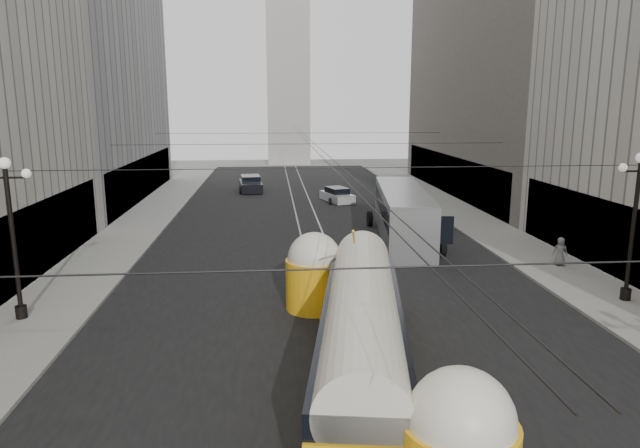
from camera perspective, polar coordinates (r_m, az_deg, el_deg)
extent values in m
cube|color=black|center=(37.86, -0.82, -1.03)|extent=(20.00, 85.00, 0.02)
cube|color=gray|center=(42.23, -17.64, -0.14)|extent=(4.00, 72.00, 0.15)
cube|color=gray|center=(43.69, 14.74, 0.42)|extent=(4.00, 72.00, 0.15)
cube|color=gray|center=(37.82, -1.95, -1.05)|extent=(0.12, 85.00, 0.04)
cube|color=gray|center=(37.92, 0.31, -1.01)|extent=(0.12, 85.00, 0.04)
cube|color=black|center=(31.21, -26.27, -1.31)|extent=(0.10, 18.00, 3.60)
cube|color=#999999|center=(55.40, -24.24, 16.62)|extent=(12.00, 28.00, 28.00)
cube|color=black|center=(53.93, -17.16, 4.48)|extent=(0.10, 25.20, 3.60)
cube|color=black|center=(31.81, 26.84, -1.13)|extent=(0.10, 18.00, 3.60)
cube|color=#514C47|center=(57.49, 19.38, 18.78)|extent=(12.00, 32.00, 32.00)
cube|color=black|center=(55.28, 12.72, 4.88)|extent=(0.10, 28.80, 3.60)
cube|color=#B2AFA8|center=(84.43, -3.23, 14.27)|extent=(6.00, 6.00, 24.00)
cylinder|color=black|center=(25.01, -28.30, -1.82)|extent=(0.18, 0.18, 6.00)
cylinder|color=black|center=(25.73, -27.70, -7.79)|extent=(0.44, 0.44, 0.50)
cylinder|color=black|center=(24.59, -28.89, 4.08)|extent=(1.60, 0.08, 0.08)
sphere|color=white|center=(24.53, -29.02, 5.35)|extent=(0.44, 0.44, 0.44)
sphere|color=white|center=(24.28, -27.31, 4.51)|extent=(0.36, 0.36, 0.36)
cylinder|color=black|center=(27.53, 28.79, -0.73)|extent=(0.18, 0.18, 6.00)
cylinder|color=black|center=(28.19, 28.23, -6.19)|extent=(0.44, 0.44, 0.50)
cylinder|color=black|center=(27.14, 29.34, 4.64)|extent=(1.60, 0.08, 0.08)
sphere|color=white|center=(26.72, 28.03, 5.00)|extent=(0.36, 0.36, 0.36)
cylinder|color=black|center=(9.06, 12.16, -4.16)|extent=(25.00, 0.03, 0.03)
cylinder|color=black|center=(22.60, 1.79, 5.63)|extent=(25.00, 0.03, 0.03)
cylinder|color=black|center=(36.49, -0.79, 8.02)|extent=(25.00, 0.03, 0.03)
cylinder|color=black|center=(50.44, -1.95, 9.08)|extent=(25.00, 0.03, 0.03)
cylinder|color=black|center=(40.48, -1.20, 8.11)|extent=(0.03, 72.00, 0.03)
cylinder|color=black|center=(40.51, -0.63, 8.12)|extent=(0.03, 72.00, 0.03)
cube|color=#F9B115|center=(18.30, 4.19, -12.30)|extent=(4.42, 13.19, 1.58)
cube|color=black|center=(18.61, 4.16, -14.38)|extent=(4.36, 12.81, 0.28)
cube|color=black|center=(17.91, 4.24, -9.32)|extent=(4.41, 13.00, 0.79)
cylinder|color=silver|center=(17.81, 4.26, -8.49)|extent=(4.12, 12.96, 2.13)
sphere|color=silver|center=(12.52, 13.90, -18.61)|extent=(2.22, 2.22, 2.22)
cylinder|color=#F9B115|center=(24.01, -0.57, -6.05)|extent=(2.41, 2.41, 2.13)
sphere|color=silver|center=(23.69, -0.57, -3.49)|extent=(2.22, 2.22, 2.22)
cube|color=#A0A3A5|center=(36.39, 8.23, 0.97)|extent=(4.22, 12.97, 3.19)
cube|color=black|center=(36.30, 8.25, 1.79)|extent=(4.18, 12.53, 1.17)
cube|color=black|center=(30.33, 10.93, -0.60)|extent=(2.44, 0.40, 1.49)
cylinder|color=black|center=(32.28, 7.57, -2.44)|extent=(0.30, 1.06, 1.06)
cylinder|color=black|center=(32.95, 12.09, -2.31)|extent=(0.30, 1.06, 1.06)
cylinder|color=black|center=(40.45, 4.99, 0.53)|extent=(0.30, 1.06, 1.06)
cylinder|color=black|center=(40.99, 8.65, 0.59)|extent=(0.30, 1.06, 1.06)
cube|color=silver|center=(50.39, 1.71, 2.72)|extent=(2.84, 4.42, 0.73)
cube|color=black|center=(50.31, 1.72, 3.30)|extent=(2.09, 2.60, 0.69)
cylinder|color=black|center=(48.96, 1.02, 2.28)|extent=(0.22, 0.58, 0.58)
cylinder|color=black|center=(49.14, 2.78, 2.30)|extent=(0.22, 0.58, 0.58)
cylinder|color=black|center=(51.70, 0.70, 2.79)|extent=(0.22, 0.58, 0.58)
cylinder|color=black|center=(51.87, 2.37, 2.81)|extent=(0.22, 0.58, 0.58)
cube|color=black|center=(57.02, -6.95, 3.80)|extent=(2.50, 5.13, 0.88)
cube|color=black|center=(56.94, -6.96, 4.42)|extent=(2.05, 2.89, 0.83)
cylinder|color=black|center=(55.42, -7.95, 3.36)|extent=(0.22, 0.71, 0.71)
cylinder|color=black|center=(55.35, -6.05, 3.40)|extent=(0.22, 0.71, 0.71)
cylinder|color=black|center=(58.76, -7.78, 3.84)|extent=(0.22, 0.71, 0.71)
cylinder|color=black|center=(58.69, -5.99, 3.88)|extent=(0.22, 0.71, 0.71)
imported|color=slate|center=(32.45, 22.90, -2.54)|extent=(0.82, 0.62, 1.50)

